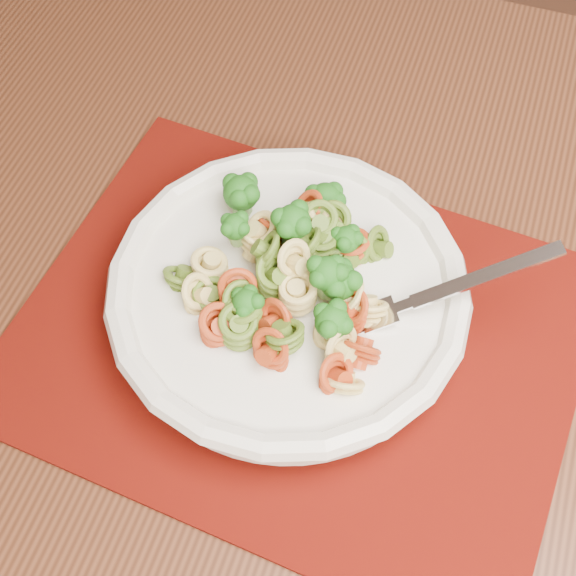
% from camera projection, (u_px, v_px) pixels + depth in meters
% --- Properties ---
extents(dining_table, '(1.33, 0.94, 0.69)m').
position_uv_depth(dining_table, '(346.00, 359.00, 0.72)').
color(dining_table, '#542B17').
rests_on(dining_table, ground).
extents(placemat, '(0.43, 0.34, 0.00)m').
position_uv_depth(placemat, '(298.00, 336.00, 0.61)').
color(placemat, '#580F03').
rests_on(placemat, dining_table).
extents(pasta_bowl, '(0.27, 0.27, 0.05)m').
position_uv_depth(pasta_bowl, '(288.00, 295.00, 0.60)').
color(pasta_bowl, white).
rests_on(pasta_bowl, placemat).
extents(pasta_broccoli_heap, '(0.23, 0.23, 0.06)m').
position_uv_depth(pasta_broccoli_heap, '(288.00, 284.00, 0.58)').
color(pasta_broccoli_heap, '#D3BA68').
rests_on(pasta_broccoli_heap, pasta_bowl).
extents(fork, '(0.16, 0.13, 0.08)m').
position_uv_depth(fork, '(379.00, 315.00, 0.57)').
color(fork, silver).
rests_on(fork, pasta_bowl).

